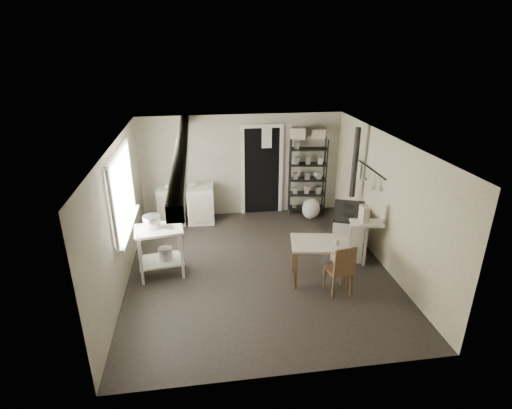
{
  "coord_description": "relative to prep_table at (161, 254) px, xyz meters",
  "views": [
    {
      "loc": [
        -0.93,
        -6.1,
        3.76
      ],
      "look_at": [
        0.0,
        0.3,
        1.1
      ],
      "focal_mm": 28.0,
      "sensor_mm": 36.0,
      "label": 1
    }
  ],
  "objects": [
    {
      "name": "window",
      "position": [
        -0.54,
        0.18,
        1.1
      ],
      "size": [
        0.12,
        1.76,
        1.28
      ],
      "primitive_type": null,
      "color": "beige",
      "rests_on": "wall_left"
    },
    {
      "name": "ceiling_beam",
      "position": [
        0.48,
        -0.02,
        1.8
      ],
      "size": [
        0.18,
        5.0,
        0.18
      ],
      "primitive_type": null,
      "color": "beige",
      "rests_on": "ceiling"
    },
    {
      "name": "mixing_bowl",
      "position": [
        0.54,
        2.14,
        0.55
      ],
      "size": [
        0.35,
        0.35,
        0.07
      ],
      "primitive_type": "imported",
      "rotation": [
        0.0,
        0.0,
        0.35
      ],
      "color": "silver",
      "rests_on": "base_cabinets"
    },
    {
      "name": "stockpot",
      "position": [
        -0.1,
        0.06,
        0.54
      ],
      "size": [
        0.34,
        0.34,
        0.3
      ],
      "primitive_type": "cylinder",
      "rotation": [
        0.0,
        0.0,
        -0.26
      ],
      "color": "silver",
      "rests_on": "prep_table"
    },
    {
      "name": "wall_front",
      "position": [
        1.68,
        -2.52,
        0.75
      ],
      "size": [
        4.5,
        0.02,
        2.3
      ],
      "primitive_type": "cube",
      "color": "#A6A18E",
      "rests_on": "ground"
    },
    {
      "name": "utensil_rail",
      "position": [
        3.87,
        0.58,
        1.15
      ],
      "size": [
        0.06,
        1.2,
        0.44
      ],
      "primitive_type": null,
      "color": "silver",
      "rests_on": "wall_right"
    },
    {
      "name": "oats_box",
      "position": [
        3.49,
        -0.18,
        0.61
      ],
      "size": [
        0.12,
        0.2,
        0.29
      ],
      "primitive_type": "cube",
      "rotation": [
        0.0,
        0.0,
        0.03
      ],
      "color": "#C2B59C",
      "rests_on": "side_ledge"
    },
    {
      "name": "wall_left",
      "position": [
        -0.57,
        -0.02,
        0.75
      ],
      "size": [
        0.02,
        5.0,
        2.3
      ],
      "primitive_type": "cube",
      "color": "#A6A18E",
      "rests_on": "ground"
    },
    {
      "name": "ceiling",
      "position": [
        1.68,
        -0.02,
        1.9
      ],
      "size": [
        5.0,
        5.0,
        0.0
      ],
      "primitive_type": "plane",
      "rotation": [
        3.14,
        0.0,
        0.0
      ],
      "color": "silver",
      "rests_on": "wall_back"
    },
    {
      "name": "work_table",
      "position": [
        2.62,
        -0.54,
        -0.02
      ],
      "size": [
        1.04,
        0.81,
        0.71
      ],
      "primitive_type": null,
      "rotation": [
        0.0,
        0.0,
        -0.17
      ],
      "color": "beige",
      "rests_on": "ground"
    },
    {
      "name": "doorway",
      "position": [
        2.13,
        2.45,
        0.6
      ],
      "size": [
        0.96,
        0.1,
        2.08
      ],
      "primitive_type": null,
      "color": "beige",
      "rests_on": "ground"
    },
    {
      "name": "table_cup",
      "position": [
        2.84,
        -0.69,
        0.41
      ],
      "size": [
        0.1,
        0.1,
        0.09
      ],
      "primitive_type": "imported",
      "rotation": [
        0.0,
        0.0,
        -0.07
      ],
      "color": "silver",
      "rests_on": "work_table"
    },
    {
      "name": "wallpaper_panel",
      "position": [
        3.92,
        -0.02,
        0.75
      ],
      "size": [
        0.01,
        5.0,
        2.3
      ],
      "primitive_type": null,
      "color": "beige",
      "rests_on": "wall_right"
    },
    {
      "name": "wall_right",
      "position": [
        3.93,
        -0.02,
        0.75
      ],
      "size": [
        0.02,
        5.0,
        2.3
      ],
      "primitive_type": "cube",
      "color": "#A6A18E",
      "rests_on": "ground"
    },
    {
      "name": "flour_sack",
      "position": [
        3.17,
        1.91,
        -0.16
      ],
      "size": [
        0.48,
        0.44,
        0.49
      ],
      "primitive_type": "ellipsoid",
      "rotation": [
        0.0,
        0.0,
        0.28
      ],
      "color": "beige",
      "rests_on": "ground"
    },
    {
      "name": "storage_box_b",
      "position": [
        3.38,
        2.33,
        1.59
      ],
      "size": [
        0.39,
        0.38,
        0.2
      ],
      "primitive_type": "cube",
      "rotation": [
        0.0,
        0.0,
        -0.39
      ],
      "color": "#C2B59C",
      "rests_on": "shelf_rack"
    },
    {
      "name": "counter_cup",
      "position": [
        0.01,
        2.06,
        0.57
      ],
      "size": [
        0.15,
        0.15,
        0.11
      ],
      "primitive_type": "imported",
      "rotation": [
        0.0,
        0.0,
        -0.13
      ],
      "color": "silver",
      "rests_on": "base_cabinets"
    },
    {
      "name": "base_cabinets",
      "position": [
        0.39,
        2.14,
        0.06
      ],
      "size": [
        1.29,
        0.59,
        0.83
      ],
      "primitive_type": null,
      "rotation": [
        0.0,
        0.0,
        -0.03
      ],
      "color": "silver",
      "rests_on": "ground"
    },
    {
      "name": "bucket",
      "position": [
        0.08,
        0.01,
        -0.02
      ],
      "size": [
        0.24,
        0.24,
        0.25
      ],
      "primitive_type": "cylinder",
      "rotation": [
        0.0,
        0.0,
        0.07
      ],
      "color": "silver",
      "rests_on": "prep_table"
    },
    {
      "name": "stovepipe",
      "position": [
        3.69,
        0.9,
        1.19
      ],
      "size": [
        0.12,
        0.12,
        1.54
      ],
      "primitive_type": null,
      "rotation": [
        0.0,
        0.0,
        0.02
      ],
      "color": "black",
      "rests_on": "stove"
    },
    {
      "name": "shelf_rack",
      "position": [
        3.15,
        2.29,
        0.55
      ],
      "size": [
        0.88,
        0.44,
        1.77
      ],
      "primitive_type": null,
      "rotation": [
        0.0,
        0.0,
        -0.13
      ],
      "color": "black",
      "rests_on": "ground"
    },
    {
      "name": "side_ledge",
      "position": [
        3.54,
        -0.21,
        0.03
      ],
      "size": [
        0.6,
        0.39,
        0.86
      ],
      "primitive_type": null,
      "rotation": [
        0.0,
        0.0,
        -0.16
      ],
      "color": "beige",
      "rests_on": "ground"
    },
    {
      "name": "saucepan",
      "position": [
        0.17,
        0.0,
        0.45
      ],
      "size": [
        0.24,
        0.24,
        0.11
      ],
      "primitive_type": "cylinder",
      "rotation": [
        0.0,
        0.0,
        0.32
      ],
      "color": "silver",
      "rests_on": "prep_table"
    },
    {
      "name": "floor",
      "position": [
        1.68,
        -0.02,
        -0.4
      ],
      "size": [
        5.0,
        5.0,
        0.0
      ],
      "primitive_type": "plane",
      "color": "black",
      "rests_on": "ground"
    },
    {
      "name": "storage_box_a",
      "position": [
        2.93,
        2.35,
        1.61
      ],
      "size": [
        0.42,
        0.4,
        0.23
      ],
      "primitive_type": "cube",
      "rotation": [
        0.0,
        0.0,
        -0.43
      ],
      "color": "#C2B59C",
      "rests_on": "shelf_rack"
    },
    {
      "name": "stove",
      "position": [
        3.47,
        0.42,
        0.04
      ],
      "size": [
        0.91,
        1.18,
        0.82
      ],
      "primitive_type": null,
      "rotation": [
        0.0,
        0.0,
        -0.37
      ],
      "color": "silver",
      "rests_on": "ground"
    },
    {
      "name": "floor_crock",
      "position": [
        3.1,
        -0.09,
        -0.33
      ],
      "size": [
        0.13,
        0.13,
        0.15
      ],
      "primitive_type": "cylinder",
      "rotation": [
        0.0,
        0.0,
        0.13
      ],
      "color": "silver",
      "rests_on": "ground"
    },
    {
      "name": "chair",
      "position": [
        2.82,
        -0.92,
        0.08
      ],
      "size": [
        0.41,
        0.42,
        0.87
      ],
      "primitive_type": null,
      "rotation": [
        0.0,
        0.0,
        0.14
      ],
      "color": "brown",
      "rests_on": "ground"
    },
    {
      "name": "shelf_jar",
      "position": [
        2.83,
        2.35,
        0.97
      ],
      "size": [
        0.1,
        0.1,
        0.2
      ],
      "primitive_type": "imported",
      "rotation": [
        0.0,
        0.0,
        0.11
      ],
      "color": "silver",
      "rests_on": "shelf_rack"
    },
    {
      "name": "wall_back",
      "position": [
        1.68,
        2.48,
        0.75
      ],
      "size": [
        4.5,
        0.02,
        2.3
      ],
      "primitive_type": "cube",
      "color": "#A6A18E",
      "rests_on": "ground"
    },
    {
      "name": "prep_table",
      "position": [
        0.0,
        0.0,
        0.0
      ],
      "size": [
        0.84,
        0.65,
        0.89
      ],
      "primitive_type": null,
      "rotation": [
        0.0,
        0.0,
        0.14
      ],
      "color": "beige",
      "rests_on": "ground"
    }
  ]
}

